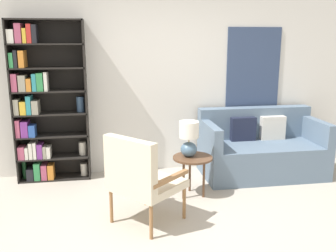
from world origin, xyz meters
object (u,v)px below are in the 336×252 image
Objects in this scene: couch at (260,150)px; armchair at (140,175)px; bookshelf at (42,106)px; table_lamp at (189,137)px; side_table at (193,161)px.

armchair is at bearing -145.71° from couch.
bookshelf is 4.91× the size of table_lamp.
bookshelf is at bearing 154.55° from table_lamp.
table_lamp is at bearing 45.52° from armchair.
armchair reaches higher than couch.
bookshelf reaches higher than couch.
armchair is 2.20× the size of table_lamp.
couch reaches higher than side_table.
bookshelf is 3.09m from couch.
couch is at bearing 34.29° from armchair.
side_table is 1.15× the size of table_lamp.
couch is (1.84, 1.26, -0.20)m from armchair.
armchair is 0.96m from table_lamp.
table_lamp reaches higher than couch.
side_table is at bearing 42.53° from armchair.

